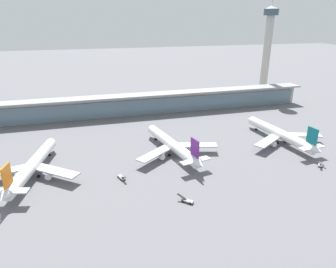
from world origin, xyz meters
name	(u,v)px	position (x,y,z in m)	size (l,w,h in m)	color
ground_plane	(179,162)	(0.00, 0.00, 0.00)	(1200.00, 1200.00, 0.00)	slate
airliner_left_stand	(32,166)	(-67.95, 4.80, 5.04)	(44.96, 59.46, 16.02)	white
airliner_centre_stand	(173,145)	(-0.28, 10.52, 5.04)	(45.39, 59.81, 16.02)	white
airliner_right_stand	(281,134)	(63.44, 9.14, 5.04)	(45.98, 60.17, 16.02)	white
service_truck_near_nose_white	(321,164)	(64.76, -21.86, 0.81)	(5.85, 5.68, 2.70)	silver
service_truck_under_wing_grey	(187,200)	(-7.65, -33.79, 0.81)	(5.82, 5.71, 2.70)	gray
service_truck_mid_apron_grey	(122,177)	(-29.72, -8.69, 0.81)	(3.55, 6.86, 2.70)	gray
terminal_building	(145,103)	(0.00, 84.86, 7.87)	(255.07, 12.80, 15.20)	#B2ADA3
control_tower	(267,47)	(110.94, 105.11, 44.03)	(12.00, 12.00, 81.07)	#B2ADA3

